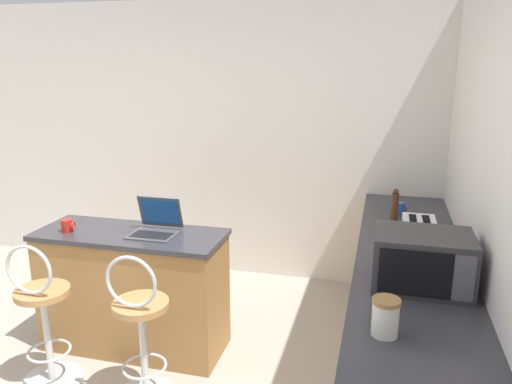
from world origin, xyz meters
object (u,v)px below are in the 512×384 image
mug_blue (400,208)px  bar_stool_far (141,333)px  microwave (422,260)px  laptop (156,225)px  toaster (418,235)px  storage_jar (385,317)px  pepper_mill (395,207)px  mug_red (67,226)px  bar_stool_near (43,319)px

mug_blue → bar_stool_far: bearing=-135.1°
microwave → mug_blue: (-0.08, 1.34, -0.10)m
laptop → toaster: size_ratio=1.07×
toaster → storage_jar: toaster is taller
pepper_mill → bar_stool_far: bearing=-140.3°
mug_red → microwave: bearing=-7.3°
laptop → storage_jar: (1.56, -0.98, 0.03)m
bar_stool_far → toaster: toaster is taller
bar_stool_far → laptop: bearing=104.6°
bar_stool_near → mug_red: bar_stool_near is taller
laptop → microwave: bearing=-14.1°
microwave → mug_red: (-2.36, 0.30, -0.10)m
microwave → pepper_mill: (-0.13, 1.05, -0.02)m
toaster → bar_stool_far: bearing=-156.0°
storage_jar → laptop: bearing=147.7°
laptop → pepper_mill: bearing=21.0°
bar_stool_near → mug_red: 0.66m
bar_stool_near → pepper_mill: bearing=29.5°
bar_stool_far → laptop: (-0.15, 0.59, 0.49)m
bar_stool_near → laptop: size_ratio=3.12×
bar_stool_far → laptop: laptop is taller
toaster → mug_blue: 0.79m
microwave → mug_red: 2.38m
bar_stool_near → toaster: 2.45m
pepper_mill → storage_jar: (-0.05, -1.60, -0.04)m
bar_stool_near → storage_jar: bearing=-10.7°
bar_stool_far → microwave: (1.58, 0.15, 0.57)m
bar_stool_far → mug_red: (-0.77, 0.46, 0.47)m
bar_stool_near → microwave: (2.27, 0.15, 0.57)m
bar_stool_far → mug_blue: bearing=44.9°
microwave → bar_stool_near: bearing=-176.1°
toaster → mug_red: size_ratio=3.13×
laptop → toaster: laptop is taller
bar_stool_near → microwave: 2.34m
bar_stool_far → storage_jar: bearing=-15.7°
mug_red → mug_blue: (2.27, 1.04, 0.00)m
bar_stool_near → laptop: 0.93m
pepper_mill → toaster: bearing=-74.0°
microwave → storage_jar: size_ratio=2.93×
bar_stool_near → toaster: size_ratio=3.36×
pepper_mill → microwave: bearing=-83.0°
bar_stool_far → laptop: size_ratio=3.12×
toaster → storage_jar: (-0.19, -1.11, -0.01)m
toaster → mug_red: toaster is taller
mug_red → pepper_mill: bearing=18.6°
bar_stool_far → pepper_mill: size_ratio=3.69×
bar_stool_far → mug_red: bar_stool_far is taller
bar_stool_near → bar_stool_far: (0.68, 0.00, 0.00)m
bar_stool_near → toaster: bearing=17.3°
bar_stool_far → toaster: bearing=24.0°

